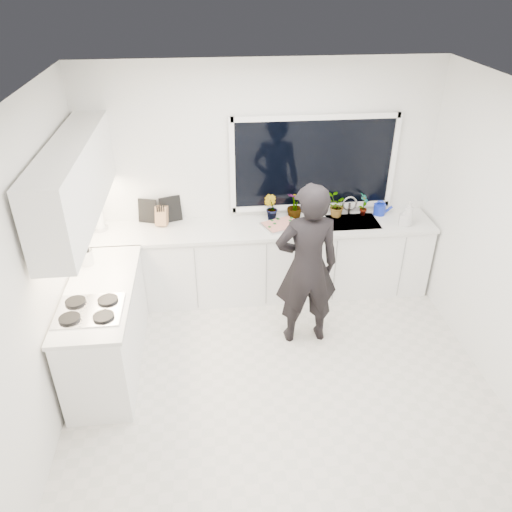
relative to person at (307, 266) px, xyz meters
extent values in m
cube|color=beige|center=(-0.33, -0.57, -0.91)|extent=(4.00, 3.50, 0.02)
cube|color=white|center=(-0.33, 1.19, 0.45)|extent=(4.00, 0.02, 2.70)
cube|color=white|center=(-2.34, -0.57, 0.45)|extent=(0.02, 3.50, 2.70)
cube|color=white|center=(1.68, -0.57, 0.45)|extent=(0.02, 3.50, 2.70)
cube|color=white|center=(-0.33, -0.57, 1.81)|extent=(4.00, 3.50, 0.02)
cube|color=black|center=(0.27, 1.16, 0.65)|extent=(1.80, 0.02, 1.00)
cube|color=white|center=(-0.33, 0.88, -0.46)|extent=(3.92, 0.58, 0.88)
cube|color=white|center=(-2.00, -0.22, -0.46)|extent=(0.58, 1.60, 0.88)
cube|color=silver|center=(-0.33, 0.87, 0.00)|extent=(3.94, 0.62, 0.04)
cube|color=silver|center=(-2.00, -0.22, 0.00)|extent=(0.62, 1.60, 0.04)
cube|color=white|center=(-2.12, 0.13, 0.95)|extent=(0.34, 2.10, 0.70)
cube|color=silver|center=(0.72, 0.88, -0.03)|extent=(0.58, 0.42, 0.14)
cylinder|color=silver|center=(0.72, 1.08, 0.13)|extent=(0.03, 0.03, 0.22)
cube|color=black|center=(-2.02, -0.57, 0.04)|extent=(0.56, 0.48, 0.03)
imported|color=black|center=(0.00, 0.00, 0.00)|extent=(0.67, 0.46, 1.79)
cube|color=silver|center=(-0.13, 0.85, 0.04)|extent=(0.50, 0.44, 0.03)
cube|color=red|center=(-0.13, 0.85, 0.06)|extent=(0.46, 0.40, 0.01)
cylinder|color=#1227A9|center=(1.08, 1.04, 0.09)|extent=(0.17, 0.17, 0.13)
cylinder|color=white|center=(-2.18, 0.98, 0.15)|extent=(0.14, 0.14, 0.26)
cube|color=#996D47|center=(-1.49, 1.02, 0.13)|extent=(0.15, 0.13, 0.22)
cylinder|color=#BABBBF|center=(-2.18, 0.23, 0.10)|extent=(0.17, 0.17, 0.16)
cube|color=black|center=(-1.65, 1.12, 0.16)|extent=(0.22, 0.09, 0.28)
cube|color=black|center=(-1.39, 1.12, 0.17)|extent=(0.24, 0.10, 0.30)
imported|color=#26662D|center=(-0.23, 1.04, 0.17)|extent=(0.21, 0.21, 0.30)
imported|color=#26662D|center=(0.05, 1.04, 0.19)|extent=(0.25, 0.25, 0.32)
imported|color=#26662D|center=(0.54, 1.04, 0.16)|extent=(0.26, 0.24, 0.27)
imported|color=#26662D|center=(0.87, 1.04, 0.16)|extent=(0.16, 0.18, 0.28)
imported|color=#D8BF66|center=(1.30, 0.73, 0.18)|extent=(0.14, 0.14, 0.31)
imported|color=#D8BF66|center=(1.26, 0.73, 0.13)|extent=(0.12, 0.12, 0.21)
camera|label=1|loc=(-0.94, -4.17, 2.64)|focal=35.00mm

